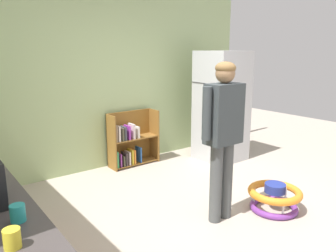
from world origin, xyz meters
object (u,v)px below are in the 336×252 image
object	(u,v)px
baby_walker	(274,197)
teal_cup	(18,213)
yellow_cup	(12,239)
refrigerator	(221,106)
standing_person	(223,128)
bookshelf	(130,142)

from	to	relation	value
baby_walker	teal_cup	distance (m)	2.87
baby_walker	yellow_cup	distance (m)	2.98
refrigerator	teal_cup	distance (m)	4.11
standing_person	teal_cup	world-z (taller)	standing_person
baby_walker	yellow_cup	size ratio (longest dim) A/B	6.36
bookshelf	teal_cup	world-z (taller)	teal_cup
bookshelf	yellow_cup	world-z (taller)	yellow_cup
refrigerator	standing_person	world-z (taller)	refrigerator
standing_person	refrigerator	bearing A→B (deg)	44.14
bookshelf	yellow_cup	bearing A→B (deg)	-129.22
bookshelf	teal_cup	xyz separation A→B (m)	(-2.24, -2.61, 0.57)
standing_person	baby_walker	distance (m)	1.09
teal_cup	yellow_cup	world-z (taller)	same
baby_walker	refrigerator	bearing A→B (deg)	62.92
standing_person	teal_cup	distance (m)	2.17
refrigerator	baby_walker	bearing A→B (deg)	-117.08
teal_cup	standing_person	bearing A→B (deg)	13.54
baby_walker	yellow_cup	world-z (taller)	yellow_cup
bookshelf	baby_walker	distance (m)	2.40
refrigerator	yellow_cup	world-z (taller)	refrigerator
standing_person	bookshelf	bearing A→B (deg)	86.50
teal_cup	baby_walker	bearing A→B (deg)	5.64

